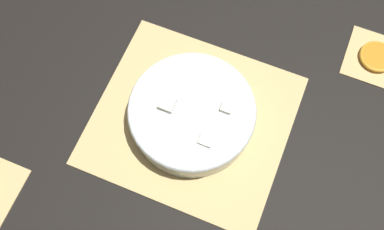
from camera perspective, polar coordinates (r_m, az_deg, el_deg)
name	(u,v)px	position (r m, az deg, el deg)	size (l,w,h in m)	color
ground_plane	(192,120)	(0.99, 0.00, -0.65)	(6.00, 6.00, 0.00)	black
bamboo_mat_center	(192,120)	(0.98, 0.00, -0.59)	(0.42, 0.39, 0.01)	#D6B775
coaster_mat_far_right	(376,58)	(1.13, 22.31, 6.68)	(0.14, 0.14, 0.01)	#D6B775
fruit_salad_bowl	(192,113)	(0.95, -0.02, 0.23)	(0.27, 0.27, 0.07)	silver
orange_slice_whole	(377,57)	(1.12, 22.46, 6.87)	(0.08, 0.08, 0.01)	orange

